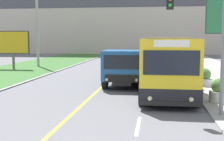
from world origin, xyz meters
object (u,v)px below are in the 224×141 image
(planter_round_near, at_px, (219,91))
(planter_round_third, at_px, (195,70))
(city_bus, at_px, (166,63))
(billboard_small, at_px, (13,43))
(utility_pole_far, at_px, (37,10))
(planter_round_far, at_px, (188,65))
(traffic_light_mast, at_px, (206,29))
(planter_round_second, at_px, (204,78))
(dump_truck, at_px, (125,68))

(planter_round_near, distance_m, planter_round_third, 9.95)
(city_bus, relative_size, billboard_small, 3.27)
(utility_pole_far, xyz_separation_m, billboard_small, (-1.26, -3.26, -3.53))
(utility_pole_far, height_order, planter_round_far, utility_pole_far)
(traffic_light_mast, bearing_deg, city_bus, 101.07)
(utility_pole_far, distance_m, planter_round_third, 18.03)
(planter_round_near, height_order, planter_round_far, planter_round_near)
(traffic_light_mast, bearing_deg, planter_round_second, 81.21)
(traffic_light_mast, xyz_separation_m, planter_round_second, (1.16, 7.49, -2.87))
(billboard_small, height_order, planter_round_far, billboard_small)
(planter_round_far, bearing_deg, city_bus, -102.53)
(planter_round_second, relative_size, planter_round_third, 1.03)
(dump_truck, bearing_deg, planter_round_third, 46.74)
(city_bus, height_order, billboard_small, billboard_small)
(dump_truck, distance_m, billboard_small, 15.10)
(traffic_light_mast, bearing_deg, dump_truck, 117.78)
(planter_round_third, bearing_deg, city_bus, -111.97)
(traffic_light_mast, bearing_deg, utility_pole_far, 126.31)
(dump_truck, bearing_deg, billboard_small, 142.34)
(billboard_small, distance_m, planter_round_near, 21.87)
(city_bus, bearing_deg, dump_truck, 163.69)
(traffic_light_mast, relative_size, billboard_small, 1.43)
(planter_round_second, distance_m, planter_round_far, 9.95)
(city_bus, distance_m, dump_truck, 2.66)
(billboard_small, height_order, planter_round_near, billboard_small)
(dump_truck, bearing_deg, planter_round_near, -43.86)
(billboard_small, xyz_separation_m, planter_round_near, (16.78, -13.88, -1.97))
(utility_pole_far, bearing_deg, traffic_light_mast, -53.69)
(planter_round_far, bearing_deg, billboard_small, -176.46)
(traffic_light_mast, bearing_deg, planter_round_far, 86.14)
(planter_round_second, distance_m, planter_round_third, 4.97)
(dump_truck, distance_m, planter_round_third, 7.25)
(utility_pole_far, distance_m, billboard_small, 4.97)
(planter_round_near, xyz_separation_m, planter_round_far, (0.09, 14.92, -0.02))
(dump_truck, height_order, traffic_light_mast, traffic_light_mast)
(dump_truck, height_order, planter_round_near, dump_truck)
(dump_truck, height_order, planter_round_third, dump_truck)
(city_bus, height_order, planter_round_third, city_bus)
(planter_round_near, height_order, planter_round_third, planter_round_near)
(planter_round_far, bearing_deg, utility_pole_far, 171.94)
(traffic_light_mast, distance_m, billboard_small, 22.71)
(billboard_small, bearing_deg, utility_pole_far, 68.79)
(billboard_small, height_order, planter_round_third, billboard_small)
(utility_pole_far, xyz_separation_m, planter_round_second, (15.60, -12.16, -5.50))
(city_bus, bearing_deg, planter_round_third, 68.03)
(utility_pole_far, relative_size, planter_round_third, 10.96)
(city_bus, bearing_deg, traffic_light_mast, -78.93)
(city_bus, bearing_deg, utility_pole_far, 134.97)
(billboard_small, distance_m, planter_round_third, 17.42)
(utility_pole_far, xyz_separation_m, planter_round_near, (15.52, -17.13, -5.50))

